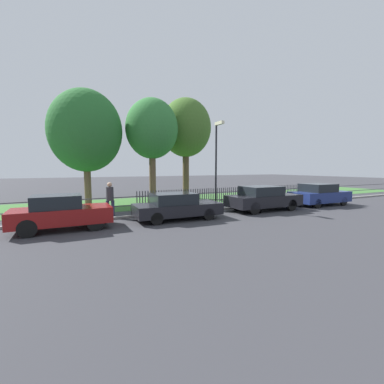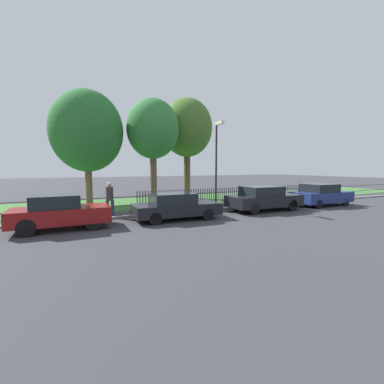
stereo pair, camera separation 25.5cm
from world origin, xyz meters
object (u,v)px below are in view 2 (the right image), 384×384
at_px(parked_car_black_saloon, 176,206).
at_px(tree_nearest_kerb, 87,131).
at_px(street_lamp, 217,154).
at_px(tree_behind_motorcycle, 153,129).
at_px(parked_car_navy_estate, 263,198).
at_px(parked_car_silver_hatchback, 60,212).
at_px(covered_motorcycle, 177,199).
at_px(tree_mid_park, 187,128).
at_px(pedestrian_near_fence, 110,198).
at_px(parked_car_red_compact, 321,195).

relative_size(parked_car_black_saloon, tree_nearest_kerb, 0.56).
bearing_deg(street_lamp, tree_behind_motorcycle, 117.30).
xyz_separation_m(parked_car_black_saloon, parked_car_navy_estate, (5.65, 0.14, 0.09)).
distance_m(parked_car_silver_hatchback, tree_nearest_kerb, 8.22).
distance_m(parked_car_navy_estate, covered_motorcycle, 5.14).
relative_size(tree_nearest_kerb, street_lamp, 1.46).
height_order(parked_car_navy_estate, tree_mid_park, tree_mid_park).
bearing_deg(parked_car_silver_hatchback, street_lamp, 10.73).
distance_m(tree_mid_park, pedestrian_near_fence, 10.28).
height_order(pedestrian_near_fence, street_lamp, street_lamp).
bearing_deg(parked_car_red_compact, parked_car_black_saloon, -178.00).
bearing_deg(tree_mid_park, parked_car_navy_estate, -79.11).
distance_m(parked_car_black_saloon, parked_car_navy_estate, 5.66).
relative_size(covered_motorcycle, tree_nearest_kerb, 0.28).
xyz_separation_m(covered_motorcycle, tree_mid_park, (3.12, 5.34, 5.07)).
bearing_deg(tree_mid_park, parked_car_red_compact, -50.44).
relative_size(parked_car_black_saloon, tree_mid_park, 0.53).
relative_size(parked_car_black_saloon, parked_car_navy_estate, 0.95).
xyz_separation_m(parked_car_silver_hatchback, street_lamp, (8.49, 1.65, 2.60)).
xyz_separation_m(parked_car_navy_estate, tree_mid_park, (-1.47, 7.64, 4.98)).
xyz_separation_m(covered_motorcycle, street_lamp, (2.38, -0.65, 2.68)).
bearing_deg(pedestrian_near_fence, parked_car_red_compact, 175.93).
bearing_deg(parked_car_navy_estate, covered_motorcycle, 153.74).
height_order(tree_behind_motorcycle, street_lamp, tree_behind_motorcycle).
relative_size(parked_car_silver_hatchback, covered_motorcycle, 1.76).
bearing_deg(street_lamp, parked_car_black_saloon, -152.45).
bearing_deg(tree_behind_motorcycle, pedestrian_near_fence, -128.80).
bearing_deg(tree_mid_park, street_lamp, -97.04).
relative_size(parked_car_red_compact, street_lamp, 0.78).
bearing_deg(street_lamp, covered_motorcycle, 164.77).
bearing_deg(parked_car_navy_estate, pedestrian_near_fence, 168.48).
distance_m(parked_car_black_saloon, tree_behind_motorcycle, 8.15).
distance_m(parked_car_silver_hatchback, covered_motorcycle, 6.53).
xyz_separation_m(covered_motorcycle, tree_behind_motorcycle, (-0.12, 4.19, 4.63)).
height_order(parked_car_silver_hatchback, street_lamp, street_lamp).
height_order(covered_motorcycle, tree_nearest_kerb, tree_nearest_kerb).
relative_size(parked_car_silver_hatchback, tree_behind_motorcycle, 0.50).
bearing_deg(pedestrian_near_fence, parked_car_navy_estate, 171.85).
height_order(parked_car_silver_hatchback, tree_behind_motorcycle, tree_behind_motorcycle).
height_order(parked_car_navy_estate, parked_car_red_compact, parked_car_red_compact).
bearing_deg(parked_car_silver_hatchback, parked_car_navy_estate, -0.29).
bearing_deg(covered_motorcycle, parked_car_navy_estate, -28.38).
bearing_deg(street_lamp, parked_car_red_compact, -13.50).
distance_m(parked_car_black_saloon, pedestrian_near_fence, 3.45).
relative_size(parked_car_navy_estate, tree_mid_park, 0.55).
distance_m(parked_car_black_saloon, covered_motorcycle, 2.67).
bearing_deg(covered_motorcycle, street_lamp, -16.97).
xyz_separation_m(parked_car_black_saloon, street_lamp, (3.44, 1.80, 2.68)).
xyz_separation_m(parked_car_red_compact, street_lamp, (-7.09, 1.70, 2.61)).
bearing_deg(parked_car_silver_hatchback, pedestrian_near_fence, 38.59).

